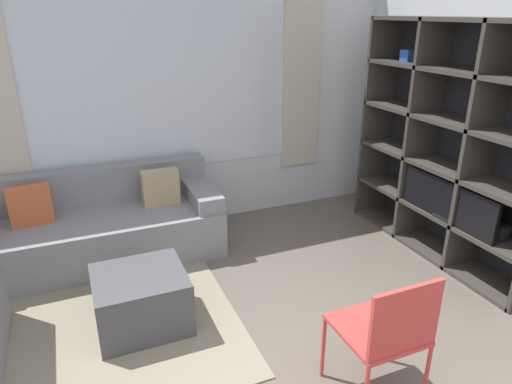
{
  "coord_description": "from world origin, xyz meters",
  "views": [
    {
      "loc": [
        -0.9,
        -1.24,
        2.15
      ],
      "look_at": [
        0.36,
        1.77,
        0.85
      ],
      "focal_mm": 32.0,
      "sensor_mm": 36.0,
      "label": 1
    }
  ],
  "objects_px": {
    "couch_main": "(99,228)",
    "folding_chair": "(387,329)",
    "ottoman": "(141,300)",
    "shelving_unit": "(453,145)"
  },
  "relations": [
    {
      "from": "couch_main",
      "to": "folding_chair",
      "type": "height_order",
      "value": "folding_chair"
    },
    {
      "from": "couch_main",
      "to": "folding_chair",
      "type": "xyz_separation_m",
      "value": [
        1.34,
        -2.41,
        0.22
      ]
    },
    {
      "from": "ottoman",
      "to": "folding_chair",
      "type": "height_order",
      "value": "folding_chair"
    },
    {
      "from": "shelving_unit",
      "to": "folding_chair",
      "type": "height_order",
      "value": "shelving_unit"
    },
    {
      "from": "ottoman",
      "to": "shelving_unit",
      "type": "bearing_deg",
      "value": 1.38
    },
    {
      "from": "shelving_unit",
      "to": "ottoman",
      "type": "height_order",
      "value": "shelving_unit"
    },
    {
      "from": "ottoman",
      "to": "couch_main",
      "type": "bearing_deg",
      "value": 98.94
    },
    {
      "from": "folding_chair",
      "to": "shelving_unit",
      "type": "bearing_deg",
      "value": -141.54
    },
    {
      "from": "ottoman",
      "to": "folding_chair",
      "type": "relative_size",
      "value": 0.74
    },
    {
      "from": "couch_main",
      "to": "shelving_unit",
      "type": "bearing_deg",
      "value": -19.95
    }
  ]
}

